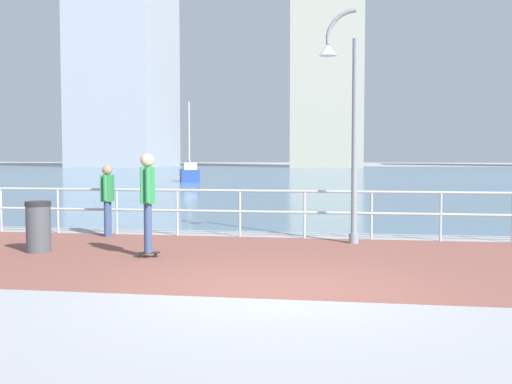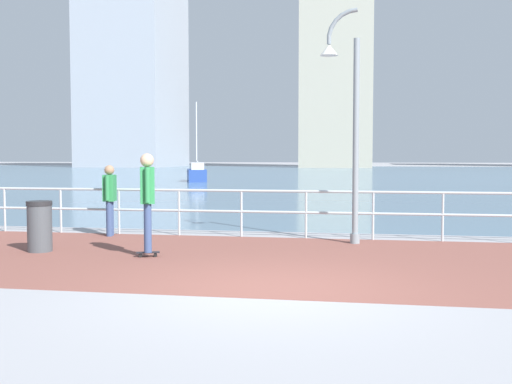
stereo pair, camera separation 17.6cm
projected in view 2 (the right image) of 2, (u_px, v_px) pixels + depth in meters
ground at (347, 178)px, 47.35m from camera, size 220.00×220.00×0.00m
brick_paving at (291, 260)px, 10.27m from camera, size 28.00×5.62×0.01m
harbor_water at (350, 174)px, 57.29m from camera, size 180.00×88.00×0.00m
waterfront_railing at (306, 205)px, 12.99m from camera, size 25.25×0.06×1.03m
lamppost at (347, 115)px, 12.15m from camera, size 0.82×0.36×4.65m
skateboarder at (147, 195)px, 10.57m from camera, size 0.41×0.55×1.80m
bystander at (110, 195)px, 13.37m from camera, size 0.30×0.56×1.55m
trash_bin at (40, 226)px, 11.20m from camera, size 0.46×0.46×0.93m
sailboat_blue at (197, 174)px, 41.82m from camera, size 2.32×4.04×5.42m
tower_brick at (339, 39)px, 93.75m from camera, size 10.37×17.76×40.95m
tower_beige at (134, 32)px, 95.97m from camera, size 12.85×17.24×43.96m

